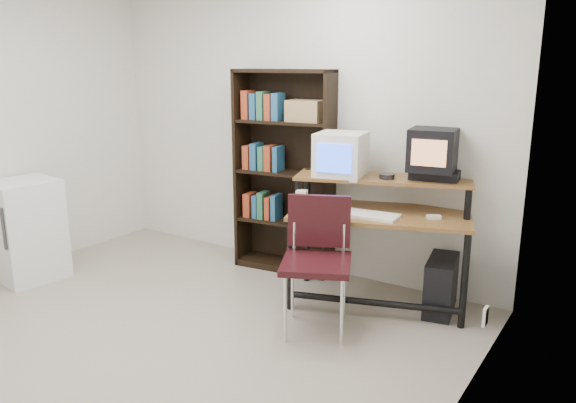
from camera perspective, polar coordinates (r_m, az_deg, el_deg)
The scene contains 17 objects.
floor at distance 3.98m, azimuth -15.85°, elevation -14.33°, with size 4.00×4.00×0.01m, color #A69C8A.
back_wall at distance 5.06m, azimuth 0.46°, elevation 7.82°, with size 4.00×0.01×2.60m, color silver.
right_wall at distance 2.41m, azimuth 14.89°, elevation 0.29°, with size 0.01×4.00×2.60m, color silver.
computer_desk at distance 4.36m, azimuth 9.34°, elevation -1.41°, with size 1.49×1.07×0.98m.
crt_monitor at distance 4.40m, azimuth 5.40°, elevation 4.74°, with size 0.43×0.43×0.35m.
vcr at distance 4.41m, azimuth 14.69°, elevation 2.59°, with size 0.36×0.26×0.08m, color black.
crt_tv at distance 4.35m, azimuth 14.51°, elevation 5.11°, with size 0.38×0.38×0.32m.
cd_spindle at distance 4.34m, azimuth 10.00°, elevation 2.47°, with size 0.12×0.12×0.05m, color #26262B.
keyboard at distance 4.21m, azimuth 8.00°, elevation -1.43°, with size 0.47×0.21×0.04m, color white.
mousepad at distance 4.24m, azimuth 14.39°, elevation -1.82°, with size 0.22×0.18×0.01m, color black.
mouse at distance 4.24m, azimuth 14.59°, elevation -1.58°, with size 0.10×0.06×0.03m, color white.
desk_speaker at distance 4.33m, azimuth 1.40°, elevation 0.05°, with size 0.08×0.07×0.17m, color white.
pc_tower at distance 4.43m, azimuth 15.28°, elevation -8.20°, with size 0.20×0.45×0.42m, color black.
school_chair at distance 3.93m, azimuth 3.00°, elevation -4.85°, with size 0.62×0.62×0.94m.
bookshelf at distance 4.99m, azimuth -0.25°, elevation 3.28°, with size 0.92×0.41×1.79m.
mini_fridge at distance 5.36m, azimuth -25.02°, elevation -2.61°, with size 0.58×0.59×0.87m.
wall_outlet at distance 3.80m, azimuth 19.42°, elevation -10.94°, with size 0.02×0.08×0.12m, color beige.
Camera 1 is at (2.72, -2.23, 1.86)m, focal length 35.00 mm.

